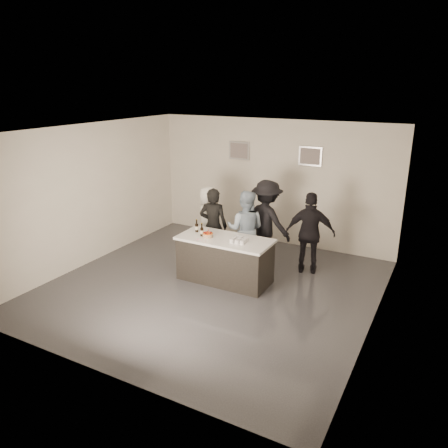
# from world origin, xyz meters

# --- Properties ---
(floor) EXTENTS (6.00, 6.00, 0.00)m
(floor) POSITION_xyz_m (0.00, 0.00, 0.00)
(floor) COLOR #3D3D42
(floor) RESTS_ON ground
(ceiling) EXTENTS (6.00, 6.00, 0.00)m
(ceiling) POSITION_xyz_m (0.00, 0.00, 3.00)
(ceiling) COLOR white
(wall_back) EXTENTS (6.00, 0.04, 3.00)m
(wall_back) POSITION_xyz_m (0.00, 3.00, 1.50)
(wall_back) COLOR silver
(wall_back) RESTS_ON ground
(wall_front) EXTENTS (6.00, 0.04, 3.00)m
(wall_front) POSITION_xyz_m (0.00, -3.00, 1.50)
(wall_front) COLOR silver
(wall_front) RESTS_ON ground
(wall_left) EXTENTS (0.04, 6.00, 3.00)m
(wall_left) POSITION_xyz_m (-3.00, 0.00, 1.50)
(wall_left) COLOR silver
(wall_left) RESTS_ON ground
(wall_right) EXTENTS (0.04, 6.00, 3.00)m
(wall_right) POSITION_xyz_m (3.00, 0.00, 1.50)
(wall_right) COLOR silver
(wall_right) RESTS_ON ground
(picture_left) EXTENTS (0.54, 0.04, 0.44)m
(picture_left) POSITION_xyz_m (-0.90, 2.97, 2.20)
(picture_left) COLOR #B2B2B7
(picture_left) RESTS_ON wall_back
(picture_right) EXTENTS (0.54, 0.04, 0.44)m
(picture_right) POSITION_xyz_m (0.90, 2.97, 2.20)
(picture_right) COLOR #B2B2B7
(picture_right) RESTS_ON wall_back
(bar_counter) EXTENTS (1.86, 0.86, 0.90)m
(bar_counter) POSITION_xyz_m (0.08, 0.39, 0.45)
(bar_counter) COLOR white
(bar_counter) RESTS_ON ground
(cake) EXTENTS (0.20, 0.20, 0.07)m
(cake) POSITION_xyz_m (-0.25, 0.29, 0.94)
(cake) COLOR orange
(cake) RESTS_ON bar_counter
(beer_bottle_a) EXTENTS (0.07, 0.07, 0.26)m
(beer_bottle_a) POSITION_xyz_m (-0.61, 0.46, 1.03)
(beer_bottle_a) COLOR black
(beer_bottle_a) RESTS_ON bar_counter
(beer_bottle_b) EXTENTS (0.07, 0.07, 0.26)m
(beer_bottle_b) POSITION_xyz_m (-0.39, 0.30, 1.03)
(beer_bottle_b) COLOR black
(beer_bottle_b) RESTS_ON bar_counter
(tumbler_cluster) EXTENTS (0.30, 0.30, 0.08)m
(tumbler_cluster) POSITION_xyz_m (0.41, 0.35, 0.94)
(tumbler_cluster) COLOR gold
(tumbler_cluster) RESTS_ON bar_counter
(candles) EXTENTS (0.24, 0.08, 0.01)m
(candles) POSITION_xyz_m (-0.29, 0.07, 0.90)
(candles) COLOR pink
(candles) RESTS_ON bar_counter
(person_main_black) EXTENTS (0.69, 0.54, 1.68)m
(person_main_black) POSITION_xyz_m (-0.59, 1.10, 0.84)
(person_main_black) COLOR black
(person_main_black) RESTS_ON ground
(person_main_blue) EXTENTS (0.94, 0.81, 1.68)m
(person_main_blue) POSITION_xyz_m (0.12, 1.24, 0.84)
(person_main_blue) COLOR #95ACC3
(person_main_blue) RESTS_ON ground
(person_guest_left) EXTENTS (0.93, 0.87, 1.60)m
(person_guest_left) POSITION_xyz_m (-0.91, 1.46, 0.80)
(person_guest_left) COLOR silver
(person_guest_left) RESTS_ON ground
(person_guest_right) EXTENTS (1.08, 0.67, 1.71)m
(person_guest_right) POSITION_xyz_m (1.42, 1.59, 0.86)
(person_guest_right) COLOR black
(person_guest_right) RESTS_ON ground
(person_guest_back) EXTENTS (1.32, 0.96, 1.83)m
(person_guest_back) POSITION_xyz_m (0.39, 1.73, 0.91)
(person_guest_back) COLOR black
(person_guest_back) RESTS_ON ground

